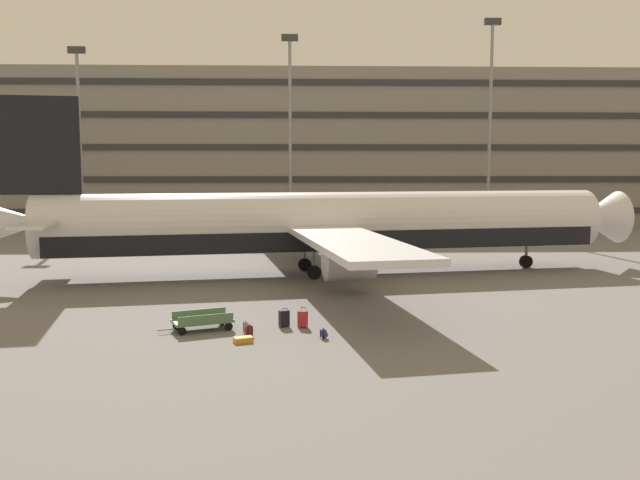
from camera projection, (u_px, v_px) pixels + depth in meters
The scene contains 13 objects.
ground_plane at pixel (289, 274), 46.04m from camera, with size 600.00×600.00×0.00m, color slate.
terminal_structure at pixel (292, 149), 89.41m from camera, with size 169.56×18.80×18.89m.
airliner at pixel (325, 225), 45.34m from camera, with size 44.07×35.83×11.50m.
light_mast_left at pixel (79, 125), 73.22m from camera, with size 1.80×0.50×19.91m.
light_mast_center_left at pixel (290, 119), 73.92m from camera, with size 1.80×0.50×21.33m.
light_mast_center_right at pixel (490, 111), 74.57m from camera, with size 1.80×0.50×23.17m.
suitcase_orange at pixel (243, 340), 28.15m from camera, with size 0.87×0.69×0.23m.
suitcase_silver at pixel (284, 318), 30.81m from camera, with size 0.52×0.44×0.88m.
suitcase_purple at pixel (303, 319), 30.69m from camera, with size 0.48×0.40×0.93m.
backpack_upright at pixel (324, 334), 28.76m from camera, with size 0.41×0.44×0.48m.
backpack_teal at pixel (249, 331), 29.15m from camera, with size 0.43×0.39×0.56m.
backpack_scuffed at pixel (246, 327), 29.75m from camera, with size 0.28×0.35×0.56m.
baggage_cart at pixel (202, 321), 30.22m from camera, with size 3.31×2.17×0.82m.
Camera 1 is at (0.55, -45.56, 7.32)m, focal length 38.11 mm.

